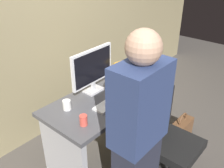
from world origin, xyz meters
name	(u,v)px	position (x,y,z in m)	size (l,w,h in m)	color
ground_plane	(109,150)	(0.00, 0.00, 0.00)	(9.00, 9.00, 0.00)	#4C4742
wall_back	(46,5)	(0.00, 0.88, 1.50)	(6.40, 0.10, 3.00)	#8C7F5B
desk	(108,114)	(0.00, 0.00, 0.50)	(1.35, 0.64, 0.73)	#4C4C51
office_chair	(168,145)	(0.06, -0.68, 0.43)	(0.52, 0.52, 0.94)	black
person_at_desk	(138,141)	(-0.47, -0.69, 0.84)	(0.40, 0.24, 1.64)	#262838
monitor	(93,68)	(-0.03, 0.18, 0.98)	(0.54, 0.15, 0.46)	silver
keyboard	(112,102)	(-0.07, -0.11, 0.74)	(0.43, 0.13, 0.02)	white
mouse	(129,88)	(0.23, -0.08, 0.74)	(0.06, 0.10, 0.03)	white
cup_near_keyboard	(83,120)	(-0.49, -0.16, 0.77)	(0.07, 0.07, 0.09)	#D84C3F
cup_by_monitor	(67,105)	(-0.43, 0.13, 0.77)	(0.07, 0.07, 0.09)	white
book_stack	(124,70)	(0.39, 0.11, 0.83)	(0.24, 0.20, 0.20)	white
cell_phone	(147,83)	(0.47, -0.15, 0.73)	(0.07, 0.14, 0.01)	black
handbag	(181,130)	(0.70, -0.53, 0.14)	(0.34, 0.14, 0.38)	brown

